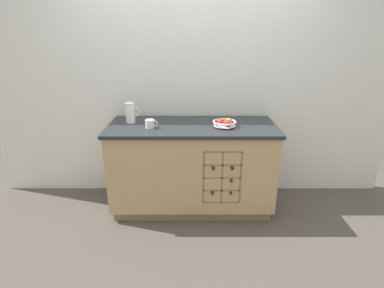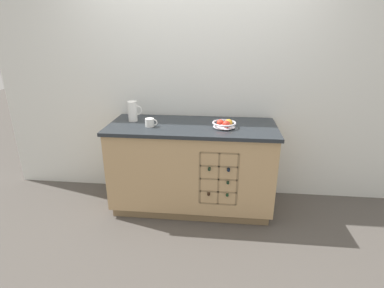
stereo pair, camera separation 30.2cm
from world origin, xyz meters
The scene contains 6 objects.
ground_plane centered at (0.00, 0.00, 0.00)m, with size 14.00×14.00×0.00m, color #4C4742.
back_wall centered at (0.00, 0.40, 1.27)m, with size 4.40×0.06×2.55m, color silver.
kitchen_island centered at (0.00, 0.00, 0.46)m, with size 1.66×0.71×0.91m.
fruit_bowl centered at (0.32, -0.05, 0.95)m, with size 0.23×0.23×0.08m.
white_pitcher centered at (-0.62, 0.09, 1.02)m, with size 0.15×0.10×0.21m.
ceramic_mug centered at (-0.40, -0.09, 0.95)m, with size 0.12×0.09×0.08m.
Camera 2 is at (0.30, -2.81, 1.77)m, focal length 28.00 mm.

